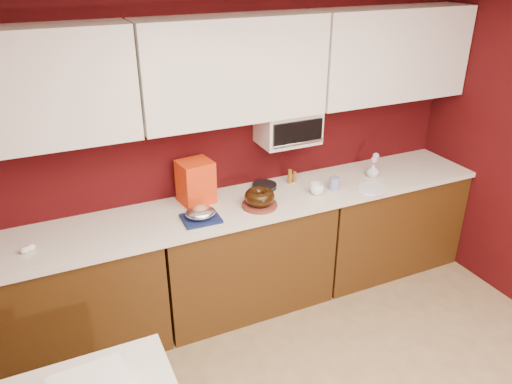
{
  "coord_description": "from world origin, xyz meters",
  "views": [
    {
      "loc": [
        -1.29,
        -1.08,
        2.57
      ],
      "look_at": [
        0.06,
        1.84,
        1.02
      ],
      "focal_mm": 35.0,
      "sensor_mm": 36.0,
      "label": 1
    }
  ],
  "objects": [
    {
      "name": "bundt_cake",
      "position": [
        0.09,
        1.83,
        0.98
      ],
      "size": [
        0.28,
        0.28,
        0.09
      ],
      "primitive_type": "torus",
      "rotation": [
        0.0,
        0.0,
        0.31
      ],
      "color": "black",
      "rests_on": "cake_base"
    },
    {
      "name": "flower_pink",
      "position": [
        1.16,
        1.93,
        1.05
      ],
      "size": [
        0.05,
        0.05,
        0.05
      ],
      "primitive_type": "sphere",
      "color": "pink",
      "rests_on": "flower_vase"
    },
    {
      "name": "foil_ham_nest",
      "position": [
        -0.36,
        1.82,
        0.96
      ],
      "size": [
        0.22,
        0.19,
        0.08
      ],
      "primitive_type": "ellipsoid",
      "rotation": [
        0.0,
        0.0,
        0.07
      ],
      "color": "white",
      "rests_on": "navy_towel"
    },
    {
      "name": "base_cabinet_center",
      "position": [
        0.0,
        1.94,
        0.43
      ],
      "size": [
        1.31,
        0.58,
        0.86
      ],
      "primitive_type": "cube",
      "color": "#44290D",
      "rests_on": "floor"
    },
    {
      "name": "pandoro_box",
      "position": [
        -0.3,
        2.1,
        1.06
      ],
      "size": [
        0.26,
        0.24,
        0.32
      ],
      "primitive_type": "cube",
      "rotation": [
        0.0,
        0.0,
        0.13
      ],
      "color": "red",
      "rests_on": "countertop"
    },
    {
      "name": "upper_cabinet_left",
      "position": [
        -1.33,
        2.08,
        1.85
      ],
      "size": [
        1.31,
        0.33,
        0.7
      ],
      "primitive_type": "cube",
      "color": "white",
      "rests_on": "wall_back"
    },
    {
      "name": "roasted_ham",
      "position": [
        -0.36,
        1.82,
        0.98
      ],
      "size": [
        0.12,
        0.11,
        0.07
      ],
      "primitive_type": "ellipsoid",
      "rotation": [
        0.0,
        0.0,
        -0.27
      ],
      "color": "tan",
      "rests_on": "foil_ham_nest"
    },
    {
      "name": "navy_towel",
      "position": [
        -0.36,
        1.82,
        0.91
      ],
      "size": [
        0.26,
        0.22,
        0.02
      ],
      "primitive_type": "cube",
      "rotation": [
        0.0,
        0.0,
        -0.03
      ],
      "color": "#131D4A",
      "rests_on": "countertop"
    },
    {
      "name": "amber_bottle_tall",
      "position": [
        0.48,
        2.1,
        0.96
      ],
      "size": [
        0.04,
        0.04,
        0.12
      ],
      "primitive_type": "cylinder",
      "rotation": [
        0.0,
        0.0,
        -0.06
      ],
      "color": "brown",
      "rests_on": "countertop"
    },
    {
      "name": "coffee_mug",
      "position": [
        0.57,
        1.84,
        0.95
      ],
      "size": [
        0.13,
        0.13,
        0.1
      ],
      "primitive_type": "imported",
      "rotation": [
        0.0,
        0.0,
        0.83
      ],
      "color": "white",
      "rests_on": "countertop"
    },
    {
      "name": "amber_bottle",
      "position": [
        0.53,
        2.11,
        0.94
      ],
      "size": [
        0.03,
        0.03,
        0.09
      ],
      "primitive_type": "cylinder",
      "rotation": [
        0.0,
        0.0,
        0.11
      ],
      "color": "brown",
      "rests_on": "countertop"
    },
    {
      "name": "countertop",
      "position": [
        0.0,
        1.94,
        0.88
      ],
      "size": [
        4.0,
        0.62,
        0.04
      ],
      "primitive_type": "cube",
      "color": "silver",
      "rests_on": "base_cabinet_center"
    },
    {
      "name": "dark_pan",
      "position": [
        0.26,
        2.1,
        0.92
      ],
      "size": [
        0.24,
        0.24,
        0.03
      ],
      "primitive_type": "cylinder",
      "rotation": [
        0.0,
        0.0,
        0.29
      ],
      "color": "black",
      "rests_on": "countertop"
    },
    {
      "name": "wall_back",
      "position": [
        0.0,
        2.25,
        1.25
      ],
      "size": [
        4.0,
        0.02,
        2.5
      ],
      "primitive_type": "cube",
      "color": "#3D080A",
      "rests_on": "floor"
    },
    {
      "name": "blue_jar",
      "position": [
        0.74,
        1.86,
        0.95
      ],
      "size": [
        0.1,
        0.1,
        0.1
      ],
      "primitive_type": "cylinder",
      "rotation": [
        0.0,
        0.0,
        0.18
      ],
      "color": "navy",
      "rests_on": "countertop"
    },
    {
      "name": "cake_base",
      "position": [
        0.09,
        1.83,
        0.91
      ],
      "size": [
        0.29,
        0.29,
        0.02
      ],
      "primitive_type": "cylinder",
      "rotation": [
        0.0,
        0.0,
        0.13
      ],
      "color": "brown",
      "rests_on": "countertop"
    },
    {
      "name": "upper_cabinet_center",
      "position": [
        0.0,
        2.08,
        1.85
      ],
      "size": [
        1.31,
        0.33,
        0.7
      ],
      "primitive_type": "cube",
      "color": "white",
      "rests_on": "wall_back"
    },
    {
      "name": "flower_vase",
      "position": [
        1.16,
        1.93,
        0.96
      ],
      "size": [
        0.1,
        0.1,
        0.13
      ],
      "primitive_type": "imported",
      "rotation": [
        0.0,
        0.0,
        -0.28
      ],
      "color": "silver",
      "rests_on": "countertop"
    },
    {
      "name": "toaster_oven_handle",
      "position": [
        0.45,
        1.93,
        1.3
      ],
      "size": [
        0.42,
        0.02,
        0.02
      ],
      "primitive_type": "cylinder",
      "rotation": [
        0.0,
        1.57,
        0.0
      ],
      "color": "silver",
      "rests_on": "toaster_oven"
    },
    {
      "name": "china_plate",
      "position": [
        1.01,
        1.73,
        0.91
      ],
      "size": [
        0.27,
        0.27,
        0.01
      ],
      "primitive_type": "cylinder",
      "rotation": [
        0.0,
        0.0,
        0.18
      ],
      "color": "white",
      "rests_on": "countertop"
    },
    {
      "name": "egg_left",
      "position": [
        -1.49,
        1.87,
        0.92
      ],
      "size": [
        0.07,
        0.06,
        0.05
      ],
      "primitive_type": "ellipsoid",
      "rotation": [
        0.0,
        0.0,
        0.27
      ],
      "color": "silver",
      "rests_on": "countertop"
    },
    {
      "name": "base_cabinet_right",
      "position": [
        1.33,
        1.94,
        0.43
      ],
      "size": [
        1.31,
        0.58,
        0.86
      ],
      "primitive_type": "cube",
      "color": "#44290D",
      "rests_on": "floor"
    },
    {
      "name": "toaster_oven_door",
      "position": [
        0.45,
        1.94,
        1.38
      ],
      "size": [
        0.4,
        0.02,
        0.18
      ],
      "primitive_type": "cube",
      "color": "black",
      "rests_on": "toaster_oven"
    },
    {
      "name": "egg_right",
      "position": [
        -1.45,
        1.89,
        0.92
      ],
      "size": [
        0.06,
        0.05,
        0.04
      ],
      "primitive_type": "ellipsoid",
      "rotation": [
        0.0,
        0.0,
        -0.06
      ],
      "color": "white",
      "rests_on": "countertop"
    },
    {
      "name": "flower_blue",
      "position": [
        1.19,
        1.95,
        1.07
      ],
      "size": [
        0.05,
        0.05,
        0.05
      ],
      "primitive_type": "sphere",
      "color": "#87A2D9",
      "rests_on": "flower_vase"
    },
    {
      "name": "upper_cabinet_right",
      "position": [
        1.33,
        2.08,
        1.85
      ],
      "size": [
        1.31,
        0.33,
        0.7
      ],
      "primitive_type": "cube",
      "color": "white",
      "rests_on": "wall_back"
    },
    {
      "name": "toaster_oven",
      "position": [
        0.45,
        2.1,
        1.38
      ],
      "size": [
        0.45,
        0.3,
        0.25
      ],
      "primitive_type": "cube",
      "color": "white",
      "rests_on": "upper_cabinet_center"
    },
    {
      "name": "base_cabinet_left",
      "position": [
        -1.33,
        1.94,
        0.43
      ],
      "size": [
        1.31,
        0.58,
        0.86
      ],
      "primitive_type": "cube",
      "color": "#44290D",
      "rests_on": "floor"
    }
  ]
}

